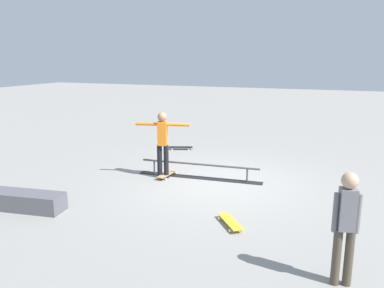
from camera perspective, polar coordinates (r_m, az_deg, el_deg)
ground_plane at (r=9.50m, az=3.90°, el=-5.82°), size 60.00×60.00×0.00m
grind_rail at (r=9.82m, az=1.06°, el=-4.13°), size 3.26×0.47×0.39m
skate_ledge at (r=8.55m, az=-23.62°, el=-7.76°), size 1.69×0.71×0.36m
skater_main at (r=9.65m, az=-4.41°, el=0.57°), size 1.35×0.40×1.70m
skateboard_main at (r=9.96m, az=-3.70°, el=-4.47°), size 0.30×0.81×0.09m
bystander_grey_shirt at (r=5.52m, az=21.92°, el=-10.84°), size 0.36×0.23×1.59m
loose_skateboard_black at (r=12.85m, az=-1.71°, el=-0.50°), size 0.82×0.46×0.09m
loose_skateboard_yellow at (r=7.22m, az=5.71°, el=-11.41°), size 0.65×0.76×0.09m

